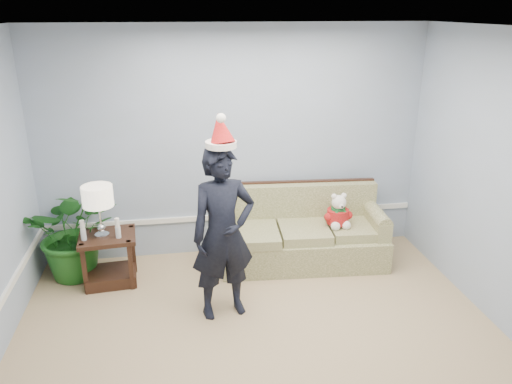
{
  "coord_description": "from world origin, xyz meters",
  "views": [
    {
      "loc": [
        -0.66,
        -3.09,
        2.84
      ],
      "look_at": [
        0.1,
        1.55,
        1.1
      ],
      "focal_mm": 35.0,
      "sensor_mm": 36.0,
      "label": 1
    }
  ],
  "objects_px": {
    "houseplant": "(75,231)",
    "man": "(223,234)",
    "table_lamp": "(98,198)",
    "teddy_bear": "(338,214)",
    "sofa": "(302,235)",
    "side_table": "(110,264)"
  },
  "relations": [
    {
      "from": "side_table",
      "to": "man",
      "type": "bearing_deg",
      "value": -33.46
    },
    {
      "from": "houseplant",
      "to": "side_table",
      "type": "bearing_deg",
      "value": -29.92
    },
    {
      "from": "side_table",
      "to": "houseplant",
      "type": "relative_size",
      "value": 0.58
    },
    {
      "from": "man",
      "to": "table_lamp",
      "type": "bearing_deg",
      "value": 136.25
    },
    {
      "from": "side_table",
      "to": "houseplant",
      "type": "bearing_deg",
      "value": 150.08
    },
    {
      "from": "sofa",
      "to": "man",
      "type": "relative_size",
      "value": 1.15
    },
    {
      "from": "sofa",
      "to": "side_table",
      "type": "distance_m",
      "value": 2.2
    },
    {
      "from": "side_table",
      "to": "teddy_bear",
      "type": "xyz_separation_m",
      "value": [
        2.57,
        0.03,
        0.39
      ]
    },
    {
      "from": "table_lamp",
      "to": "houseplant",
      "type": "bearing_deg",
      "value": 143.76
    },
    {
      "from": "sofa",
      "to": "houseplant",
      "type": "distance_m",
      "value": 2.57
    },
    {
      "from": "table_lamp",
      "to": "man",
      "type": "height_order",
      "value": "man"
    },
    {
      "from": "table_lamp",
      "to": "man",
      "type": "xyz_separation_m",
      "value": [
        1.22,
        -0.75,
        -0.15
      ]
    },
    {
      "from": "sofa",
      "to": "houseplant",
      "type": "bearing_deg",
      "value": -176.85
    },
    {
      "from": "table_lamp",
      "to": "teddy_bear",
      "type": "height_order",
      "value": "table_lamp"
    },
    {
      "from": "sofa",
      "to": "table_lamp",
      "type": "distance_m",
      "value": 2.34
    },
    {
      "from": "man",
      "to": "teddy_bear",
      "type": "distance_m",
      "value": 1.64
    },
    {
      "from": "houseplant",
      "to": "teddy_bear",
      "type": "height_order",
      "value": "houseplant"
    },
    {
      "from": "sofa",
      "to": "teddy_bear",
      "type": "relative_size",
      "value": 4.8
    },
    {
      "from": "sofa",
      "to": "houseplant",
      "type": "height_order",
      "value": "houseplant"
    },
    {
      "from": "side_table",
      "to": "teddy_bear",
      "type": "bearing_deg",
      "value": 0.76
    },
    {
      "from": "houseplant",
      "to": "man",
      "type": "relative_size",
      "value": 0.63
    },
    {
      "from": "table_lamp",
      "to": "teddy_bear",
      "type": "distance_m",
      "value": 2.65
    }
  ]
}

